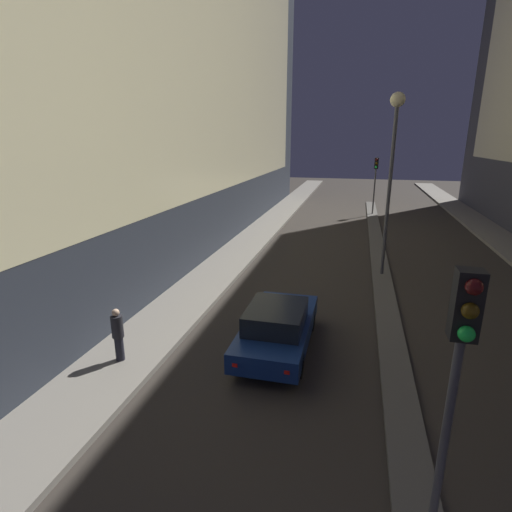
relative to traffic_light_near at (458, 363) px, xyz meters
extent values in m
cube|color=#2D333D|center=(-11.79, 18.05, 6.63)|extent=(6.00, 43.91, 20.29)
cube|color=beige|center=(-8.81, 18.05, 7.65)|extent=(0.05, 37.32, 15.42)
cube|color=#56544F|center=(0.00, 16.85, -3.45)|extent=(0.84, 39.51, 0.13)
cylinder|color=#4C4C51|center=(0.00, 0.03, -1.53)|extent=(0.12, 0.12, 3.71)
cube|color=black|center=(0.00, 0.03, 0.78)|extent=(0.32, 0.28, 0.90)
sphere|color=#4C0F0F|center=(0.00, -0.15, 1.08)|extent=(0.20, 0.20, 0.20)
sphere|color=#4C380A|center=(0.00, -0.15, 0.78)|extent=(0.20, 0.20, 0.20)
sphere|color=#1EEA4C|center=(0.00, -0.15, 0.48)|extent=(0.20, 0.20, 0.20)
cylinder|color=#4C4C51|center=(0.00, 29.88, -1.53)|extent=(0.12, 0.12, 3.71)
cube|color=black|center=(0.00, 29.88, 0.78)|extent=(0.32, 0.28, 0.90)
sphere|color=#4C0F0F|center=(0.00, 29.70, 1.08)|extent=(0.20, 0.20, 0.20)
sphere|color=#4C380A|center=(0.00, 29.70, 0.78)|extent=(0.20, 0.20, 0.20)
sphere|color=#1EEA4C|center=(0.00, 29.70, 0.48)|extent=(0.20, 0.20, 0.20)
cylinder|color=#4C4C51|center=(0.00, 13.79, 0.36)|extent=(0.16, 0.16, 7.48)
sphere|color=#F9EAB2|center=(0.00, 13.79, 4.29)|extent=(0.62, 0.62, 0.62)
cube|color=navy|center=(-3.45, 5.97, -2.90)|extent=(1.94, 4.58, 0.58)
cube|color=black|center=(-3.45, 5.62, -2.31)|extent=(1.65, 2.06, 0.60)
cube|color=red|center=(-4.12, 3.68, -2.87)|extent=(0.14, 0.04, 0.10)
cube|color=red|center=(-2.77, 3.68, -2.87)|extent=(0.14, 0.04, 0.10)
cylinder|color=black|center=(-4.30, 7.38, -3.19)|extent=(0.22, 0.64, 0.64)
cylinder|color=black|center=(-2.59, 7.38, -3.19)|extent=(0.22, 0.64, 0.64)
cylinder|color=black|center=(-4.30, 4.55, -3.19)|extent=(0.22, 0.64, 0.64)
cylinder|color=black|center=(-2.59, 4.55, -3.19)|extent=(0.22, 0.64, 0.64)
cylinder|color=black|center=(-7.61, 3.89, -2.98)|extent=(0.24, 0.24, 0.72)
cylinder|color=#232328|center=(-7.61, 3.89, -2.30)|extent=(0.33, 0.33, 0.64)
sphere|color=beige|center=(-7.61, 3.89, -1.88)|extent=(0.21, 0.21, 0.21)
camera|label=1|loc=(-1.39, -4.94, 2.72)|focal=28.00mm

